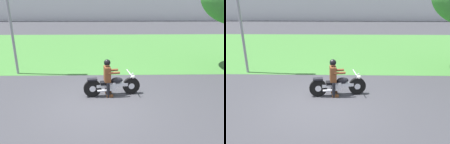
# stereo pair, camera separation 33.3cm
# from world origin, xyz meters

# --- Properties ---
(ground) EXTENTS (120.00, 120.00, 0.00)m
(ground) POSITION_xyz_m (0.00, 0.00, 0.00)
(ground) COLOR #38383D
(grass_verge) EXTENTS (60.00, 12.00, 0.01)m
(grass_verge) POSITION_xyz_m (0.00, 9.07, 0.00)
(grass_verge) COLOR #3D7533
(grass_verge) RESTS_ON ground
(motorcycle_lead) EXTENTS (2.12, 0.70, 0.88)m
(motorcycle_lead) POSITION_xyz_m (0.53, 0.86, 0.40)
(motorcycle_lead) COLOR black
(motorcycle_lead) RESTS_ON ground
(rider_lead) EXTENTS (0.60, 0.52, 1.41)m
(rider_lead) POSITION_xyz_m (0.36, 0.84, 0.82)
(rider_lead) COLOR black
(rider_lead) RESTS_ON ground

